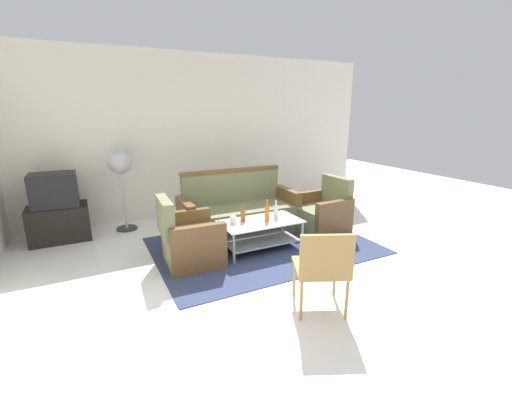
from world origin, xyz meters
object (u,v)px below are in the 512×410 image
(couch, at_px, (238,213))
(television, at_px, (54,190))
(pedestal_fan, at_px, (120,167))
(tv_stand, at_px, (60,223))
(armchair_right, at_px, (322,215))
(bottle_clear, at_px, (276,211))
(cup, at_px, (233,220))
(armchair_left, at_px, (189,241))
(coffee_table, at_px, (261,231))
(wicker_chair, at_px, (323,265))
(bottle_orange, at_px, (267,213))
(bottle_brown, at_px, (243,215))

(couch, bearing_deg, television, -19.18)
(pedestal_fan, bearing_deg, tv_stand, -176.88)
(armchair_right, distance_m, bottle_clear, 0.96)
(cup, bearing_deg, tv_stand, 143.24)
(cup, distance_m, tv_stand, 2.62)
(armchair_left, height_order, coffee_table, armchair_left)
(pedestal_fan, relative_size, wicker_chair, 1.51)
(tv_stand, bearing_deg, couch, -20.01)
(couch, bearing_deg, coffee_table, 90.65)
(armchair_left, bearing_deg, tv_stand, -134.51)
(pedestal_fan, bearing_deg, bottle_clear, -42.85)
(armchair_left, relative_size, pedestal_fan, 0.67)
(armchair_right, height_order, cup, armchair_right)
(armchair_right, height_order, wicker_chair, armchair_right)
(armchair_left, height_order, pedestal_fan, pedestal_fan)
(armchair_left, distance_m, television, 2.24)
(couch, bearing_deg, pedestal_fan, -30.59)
(bottle_orange, relative_size, cup, 3.03)
(armchair_left, distance_m, cup, 0.64)
(coffee_table, bearing_deg, bottle_clear, 5.16)
(armchair_right, bearing_deg, cup, 91.50)
(pedestal_fan, distance_m, wicker_chair, 3.60)
(coffee_table, bearing_deg, wicker_chair, -96.89)
(couch, height_order, wicker_chair, couch)
(bottle_orange, distance_m, bottle_clear, 0.20)
(bottle_clear, height_order, pedestal_fan, pedestal_fan)
(bottle_brown, bearing_deg, bottle_clear, -8.48)
(armchair_right, height_order, pedestal_fan, pedestal_fan)
(tv_stand, bearing_deg, cup, -36.76)
(bottle_brown, bearing_deg, bottle_orange, -26.47)
(couch, xyz_separation_m, tv_stand, (-2.47, 0.90, -0.06))
(armchair_left, distance_m, bottle_clear, 1.26)
(tv_stand, xyz_separation_m, pedestal_fan, (0.92, 0.05, 0.75))
(cup, xyz_separation_m, television, (-2.10, 1.57, 0.30))
(armchair_left, relative_size, bottle_orange, 2.80)
(couch, relative_size, armchair_right, 2.13)
(armchair_left, xyz_separation_m, bottle_brown, (0.77, 0.06, 0.21))
(couch, bearing_deg, armchair_right, 154.76)
(tv_stand, xyz_separation_m, television, (0.00, 0.00, 0.50))
(bottle_orange, height_order, wicker_chair, wicker_chair)
(couch, xyz_separation_m, television, (-2.47, 0.90, 0.44))
(tv_stand, height_order, television, television)
(bottle_orange, bearing_deg, bottle_brown, 153.53)
(couch, relative_size, pedestal_fan, 1.43)
(couch, distance_m, wicker_chair, 2.36)
(bottle_orange, relative_size, pedestal_fan, 0.24)
(couch, relative_size, television, 2.99)
(pedestal_fan, xyz_separation_m, wicker_chair, (1.35, -3.29, -0.52))
(bottle_orange, xyz_separation_m, bottle_brown, (-0.29, 0.14, -0.03))
(armchair_left, relative_size, coffee_table, 0.77)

